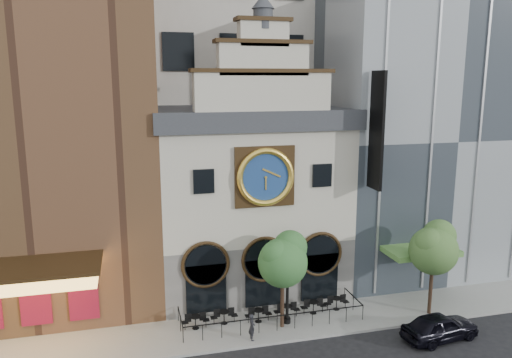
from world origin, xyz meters
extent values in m
plane|color=black|center=(0.00, 0.00, 0.00)|extent=(120.00, 120.00, 0.00)
cube|color=gray|center=(0.00, 2.50, 0.07)|extent=(44.00, 5.00, 0.15)
cube|color=#605E5B|center=(0.00, 8.00, 2.15)|extent=(12.00, 8.00, 4.00)
cube|color=beige|center=(0.00, 8.00, 7.65)|extent=(12.00, 8.00, 7.00)
cube|color=#2D3035|center=(0.00, 8.00, 11.75)|extent=(12.60, 8.60, 1.20)
cube|color=black|center=(0.00, 3.92, 8.55)|extent=(3.60, 0.25, 3.60)
cylinder|color=navy|center=(0.00, 3.78, 8.55)|extent=(3.10, 0.12, 3.10)
torus|color=gold|center=(0.00, 3.70, 8.55)|extent=(3.46, 0.36, 3.46)
cylinder|color=#2D3035|center=(0.00, 4.40, 17.45)|extent=(1.10, 1.10, 1.10)
cone|color=#2D3035|center=(0.00, 4.40, 18.40)|extent=(1.30, 1.30, 0.80)
cube|color=brown|center=(-13.00, 10.00, 12.65)|extent=(14.00, 12.00, 25.00)
cube|color=#FFBF59|center=(-13.00, 2.30, 4.35)|extent=(7.00, 3.40, 0.70)
cube|color=black|center=(-13.00, 2.30, 4.80)|extent=(7.40, 3.80, 0.15)
cube|color=maroon|center=(-13.00, 3.95, 2.15)|extent=(5.60, 0.15, 2.60)
cube|color=gray|center=(13.00, 10.00, 10.15)|extent=(14.00, 12.00, 20.00)
cube|color=#609945|center=(10.00, 2.80, 3.45)|extent=(4.50, 2.40, 0.35)
cube|color=black|center=(6.60, 3.00, 11.15)|extent=(0.18, 1.60, 7.00)
cube|color=beige|center=(0.00, 20.00, 20.00)|extent=(20.00, 16.00, 40.00)
cylinder|color=black|center=(-4.44, 2.61, 0.89)|extent=(0.68, 0.68, 0.03)
cylinder|color=black|center=(-4.44, 2.61, 0.52)|extent=(0.06, 0.06, 0.72)
cylinder|color=black|center=(-2.74, 2.79, 0.89)|extent=(0.68, 0.68, 0.03)
cylinder|color=black|center=(-2.74, 2.79, 0.52)|extent=(0.06, 0.06, 0.72)
cylinder|color=black|center=(-0.75, 2.49, 0.89)|extent=(0.68, 0.68, 0.03)
cylinder|color=black|center=(-0.75, 2.49, 0.52)|extent=(0.06, 0.06, 0.72)
cylinder|color=black|center=(1.03, 2.58, 0.89)|extent=(0.68, 0.68, 0.03)
cylinder|color=black|center=(1.03, 2.58, 0.52)|extent=(0.06, 0.06, 0.72)
cylinder|color=black|center=(2.76, 2.70, 0.89)|extent=(0.68, 0.68, 0.03)
cylinder|color=black|center=(2.76, 2.70, 0.52)|extent=(0.06, 0.06, 0.72)
cylinder|color=black|center=(4.33, 2.83, 0.89)|extent=(0.68, 0.68, 0.03)
cylinder|color=black|center=(4.33, 2.83, 0.52)|extent=(0.06, 0.06, 0.72)
imported|color=black|center=(8.52, -1.69, 0.75)|extent=(4.63, 2.37, 1.51)
imported|color=black|center=(-1.62, 0.61, 0.90)|extent=(0.37, 0.55, 1.50)
cylinder|color=black|center=(0.84, 1.95, 2.52)|extent=(0.17, 0.17, 4.73)
cylinder|color=black|center=(0.84, 1.95, 0.29)|extent=(0.42, 0.42, 0.28)
sphere|color=white|center=(0.84, 1.95, 5.07)|extent=(0.57, 0.57, 0.57)
sphere|color=#2A5B24|center=(0.28, 1.84, 3.22)|extent=(0.53, 0.53, 0.53)
sphere|color=#2A5B24|center=(1.39, 2.05, 3.22)|extent=(0.53, 0.53, 0.53)
cylinder|color=#382619|center=(0.43, 1.60, 1.66)|extent=(0.22, 0.22, 3.03)
sphere|color=#2B6227|center=(0.43, 1.60, 4.04)|extent=(2.81, 2.81, 2.81)
sphere|color=#2B6227|center=(0.97, 1.93, 4.80)|extent=(1.94, 1.94, 1.94)
sphere|color=#2B6227|center=(-0.01, 1.39, 4.58)|extent=(1.73, 1.73, 1.73)
cylinder|color=#382619|center=(9.62, 0.98, 1.70)|extent=(0.22, 0.22, 3.11)
sphere|color=#3E6728|center=(9.62, 0.98, 4.14)|extent=(2.88, 2.88, 2.88)
sphere|color=#3E6728|center=(10.17, 1.31, 4.92)|extent=(2.00, 2.00, 2.00)
sphere|color=#3E6728|center=(9.17, 0.76, 4.70)|extent=(1.77, 1.77, 1.77)
camera|label=1|loc=(-7.67, -23.68, 14.18)|focal=35.00mm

